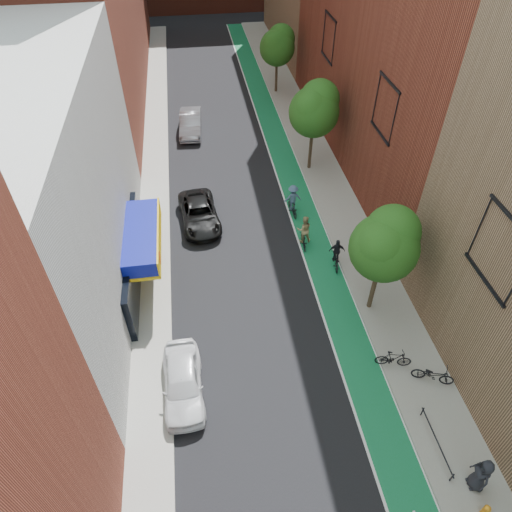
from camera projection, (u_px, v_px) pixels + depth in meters
name	position (u px, v px, depth m)	size (l,w,h in m)	color
bike_lane	(283.00, 157.00, 36.13)	(2.00, 68.00, 0.01)	#12662D
sidewalk_left	(155.00, 166.00, 35.00)	(2.00, 68.00, 0.15)	gray
sidewalk_right	(314.00, 154.00, 36.35)	(3.00, 68.00, 0.15)	gray
building_left_white	(28.00, 202.00, 21.75)	(8.00, 20.00, 12.00)	silver
tree_near	(386.00, 243.00, 21.61)	(3.40, 3.36, 6.42)	#332619
tree_mid	(315.00, 108.00, 31.54)	(3.55, 3.53, 6.74)	#332619
tree_far	(278.00, 45.00, 41.89)	(3.30, 3.25, 6.21)	#332619
parked_car_white	(183.00, 382.00, 20.59)	(1.79, 4.45, 1.51)	white
parked_car_black	(199.00, 214.00, 29.68)	(2.34, 5.07, 1.41)	black
parked_car_silver	(191.00, 123.00, 38.55)	(1.74, 4.98, 1.64)	gray
cyclist_lane_near	(304.00, 233.00, 27.81)	(0.93, 1.51, 2.19)	black
cyclist_lane_mid	(336.00, 257.00, 26.67)	(0.97, 1.67, 1.92)	black
cyclist_lane_far	(293.00, 201.00, 30.19)	(1.25, 1.75, 2.17)	black
parked_bike_near	(433.00, 374.00, 21.00)	(0.67, 1.91, 1.01)	black
parked_bike_mid	(394.00, 359.00, 21.60)	(0.49, 1.72, 1.04)	black
pedestrian	(481.00, 475.00, 17.31)	(0.93, 0.60, 1.90)	black
fire_hydrant	(486.00, 510.00, 16.92)	(0.25, 0.25, 0.72)	orange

